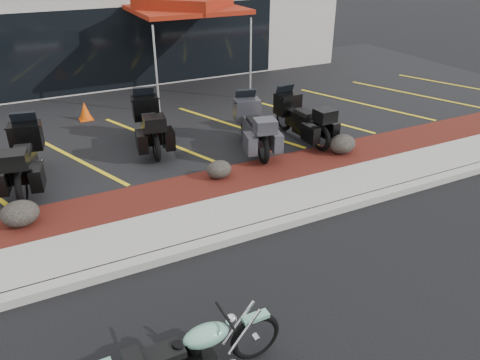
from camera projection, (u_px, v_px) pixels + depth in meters
ground at (266, 266)px, 7.57m from camera, size 90.00×90.00×0.00m
curb at (241, 235)px, 8.25m from camera, size 24.00×0.25×0.15m
sidewalk at (224, 216)px, 8.81m from camera, size 24.00×1.20×0.15m
mulch_bed at (200, 189)px, 9.76m from camera, size 24.00×1.20×0.16m
upper_lot at (132, 113)px, 14.06m from camera, size 26.00×9.60×0.15m
dealership_building at (85, 18)px, 18.16m from camera, size 18.00×8.16×4.00m
boulder_left at (20, 213)px, 8.28m from camera, size 0.66×0.55×0.47m
boulder_mid at (219, 169)px, 9.96m from camera, size 0.54×0.45×0.38m
boulder_right at (342, 144)px, 11.10m from camera, size 0.65×0.54×0.46m
hero_cruiser at (255, 331)px, 5.73m from camera, size 2.52×0.65×0.89m
touring_black_front at (28, 141)px, 10.19m from camera, size 1.28×2.40×1.32m
touring_black_mid at (145, 112)px, 11.90m from camera, size 1.19×2.36×1.31m
touring_grey at (246, 114)px, 11.81m from camera, size 1.30×2.34×1.28m
touring_black_rear at (285, 108)px, 12.29m from camera, size 0.94×2.20×1.26m
traffic_cone at (85, 111)px, 13.19m from camera, size 0.44×0.44×0.51m
popup_canopy at (185, 5)px, 14.42m from camera, size 3.96×3.96×3.03m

